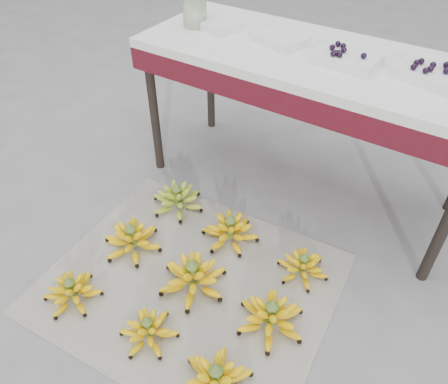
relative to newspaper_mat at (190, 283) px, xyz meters
The scene contains 17 objects.
ground 0.08m from the newspaper_mat, 127.30° to the right, with size 60.00×60.00×0.00m, color slate.
newspaper_mat is the anchor object (origin of this frame).
bunch_front_left 0.51m from the newspaper_mat, 137.31° to the right, with size 0.29×0.29×0.15m.
bunch_front_center 0.32m from the newspaper_mat, 85.61° to the right, with size 0.29×0.29×0.14m.
bunch_front_right 0.50m from the newspaper_mat, 42.47° to the right, with size 0.34×0.34×0.17m.
bunch_mid_left 0.37m from the newspaper_mat, behind, with size 0.33×0.33×0.17m.
bunch_mid_center 0.07m from the newspaper_mat, 15.60° to the right, with size 0.39×0.39×0.19m.
bunch_mid_right 0.41m from the newspaper_mat, ahead, with size 0.36×0.36×0.18m.
bunch_back_left 0.52m from the newspaper_mat, 133.47° to the left, with size 0.29×0.29×0.17m.
bunch_back_center 0.33m from the newspaper_mat, 88.75° to the left, with size 0.30×0.30×0.17m.
bunch_back_right 0.52m from the newspaper_mat, 38.95° to the left, with size 0.28×0.28×0.14m.
vendor_table 1.14m from the newspaper_mat, 83.52° to the left, with size 1.66×0.66×0.80m.
tray_far_left 1.30m from the newspaper_mat, 116.05° to the left, with size 0.27×0.22×0.04m.
tray_left 1.22m from the newspaper_mat, 95.30° to the left, with size 0.27×0.23×0.04m.
tray_right 1.21m from the newspaper_mat, 73.00° to the left, with size 0.28×0.20×0.07m.
tray_far_right 1.36m from the newspaper_mat, 55.91° to the left, with size 0.31×0.25×0.07m.
glass_jar 1.34m from the newspaper_mat, 122.55° to the left, with size 0.12×0.12×0.15m, color beige.
Camera 1 is at (0.85, -0.88, 1.62)m, focal length 35.00 mm.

